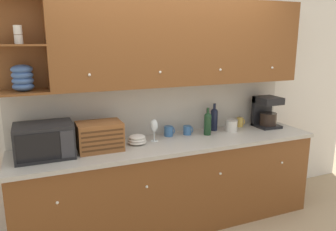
% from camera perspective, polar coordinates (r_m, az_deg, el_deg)
% --- Properties ---
extents(ground_plane, '(24.00, 24.00, 0.00)m').
position_cam_1_polar(ground_plane, '(3.99, -1.31, -15.93)').
color(ground_plane, tan).
extents(wall_back, '(5.50, 0.06, 2.60)m').
position_cam_1_polar(wall_back, '(3.58, -1.59, 2.83)').
color(wall_back, silver).
rests_on(wall_back, ground_plane).
extents(counter_unit, '(3.12, 0.68, 0.92)m').
position_cam_1_polar(counter_unit, '(3.52, 0.63, -11.69)').
color(counter_unit, brown).
rests_on(counter_unit, ground_plane).
extents(backsplash_panel, '(3.10, 0.01, 0.55)m').
position_cam_1_polar(backsplash_panel, '(3.57, -1.37, 1.17)').
color(backsplash_panel, '#B7B2A8').
rests_on(backsplash_panel, counter_unit).
extents(upper_cabinets, '(3.10, 0.34, 0.86)m').
position_cam_1_polar(upper_cabinets, '(3.41, 2.11, 12.54)').
color(upper_cabinets, brown).
rests_on(upper_cabinets, backsplash_panel).
extents(microwave, '(0.49, 0.38, 0.30)m').
position_cam_1_polar(microwave, '(3.08, -20.74, -4.10)').
color(microwave, black).
rests_on(microwave, counter_unit).
extents(bread_box, '(0.41, 0.29, 0.27)m').
position_cam_1_polar(bread_box, '(3.13, -11.82, -3.54)').
color(bread_box, brown).
rests_on(bread_box, counter_unit).
extents(bowl_stack_on_counter, '(0.19, 0.19, 0.09)m').
position_cam_1_polar(bowl_stack_on_counter, '(3.27, -5.41, -4.19)').
color(bowl_stack_on_counter, silver).
rests_on(bowl_stack_on_counter, counter_unit).
extents(wine_glass, '(0.08, 0.08, 0.23)m').
position_cam_1_polar(wine_glass, '(3.32, -2.44, -1.88)').
color(wine_glass, silver).
rests_on(wine_glass, counter_unit).
extents(mug_patterned_third, '(0.11, 0.10, 0.11)m').
position_cam_1_polar(mug_patterned_third, '(3.52, 0.15, -2.73)').
color(mug_patterned_third, '#38669E').
rests_on(mug_patterned_third, counter_unit).
extents(mug, '(0.10, 0.09, 0.10)m').
position_cam_1_polar(mug, '(3.58, 3.43, -2.57)').
color(mug, '#38669E').
rests_on(mug, counter_unit).
extents(second_wine_bottle, '(0.08, 0.08, 0.30)m').
position_cam_1_polar(second_wine_bottle, '(3.57, 6.91, -1.24)').
color(second_wine_bottle, '#19381E').
rests_on(second_wine_bottle, counter_unit).
extents(wine_bottle, '(0.08, 0.08, 0.31)m').
position_cam_1_polar(wine_bottle, '(3.75, 8.04, -0.48)').
color(wine_bottle, black).
rests_on(wine_bottle, counter_unit).
extents(storage_canister, '(0.14, 0.14, 0.13)m').
position_cam_1_polar(storage_canister, '(3.76, 11.00, -1.72)').
color(storage_canister, silver).
rests_on(storage_canister, counter_unit).
extents(mug_blue_second, '(0.09, 0.08, 0.11)m').
position_cam_1_polar(mug_blue_second, '(3.99, 12.46, -1.12)').
color(mug_blue_second, gold).
rests_on(mug_blue_second, counter_unit).
extents(coffee_maker, '(0.26, 0.27, 0.36)m').
position_cam_1_polar(coffee_maker, '(4.04, 16.69, 0.65)').
color(coffee_maker, black).
rests_on(coffee_maker, counter_unit).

